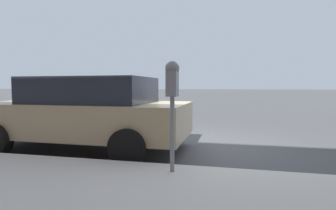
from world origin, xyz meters
name	(u,v)px	position (x,y,z in m)	size (l,w,h in m)	color
ground_plane	(197,144)	(0.00, 0.00, 0.00)	(220.00, 220.00, 0.00)	#424244
parking_meter	(172,88)	(-2.53, 0.07, 1.31)	(0.21, 0.19, 1.48)	gray
car_tan	(87,112)	(-0.96, 2.21, 0.80)	(2.15, 4.29, 1.51)	tan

